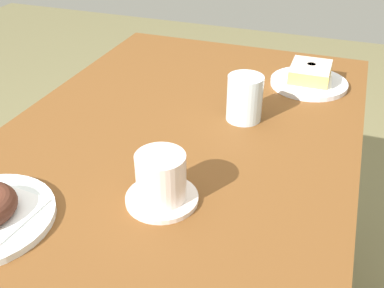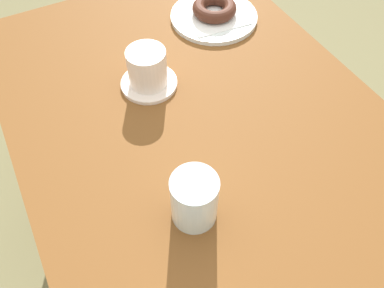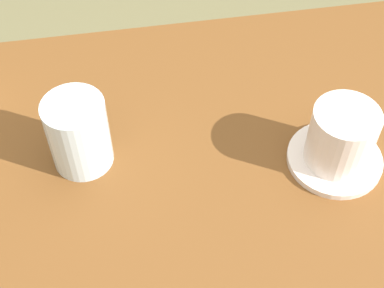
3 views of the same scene
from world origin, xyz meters
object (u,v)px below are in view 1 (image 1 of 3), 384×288
Objects in this scene: plate_glazed_square at (309,83)px; coffee_cup at (161,180)px; water_glass at (245,98)px; donut_glazed_square at (310,72)px.

plate_glazed_square is 1.56× the size of coffee_cup.
plate_glazed_square is 1.91× the size of water_glass.
coffee_cup is at bearing 169.60° from water_glass.
plate_glazed_square is at bearing -26.56° from water_glass.
donut_glazed_square reaches higher than plate_glazed_square.
donut_glazed_square is 0.79× the size of coffee_cup.
donut_glazed_square is 0.26m from water_glass.
water_glass is (-0.23, 0.12, 0.01)m from donut_glazed_square.
water_glass is at bearing 153.44° from donut_glazed_square.
coffee_cup is at bearing 162.56° from donut_glazed_square.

